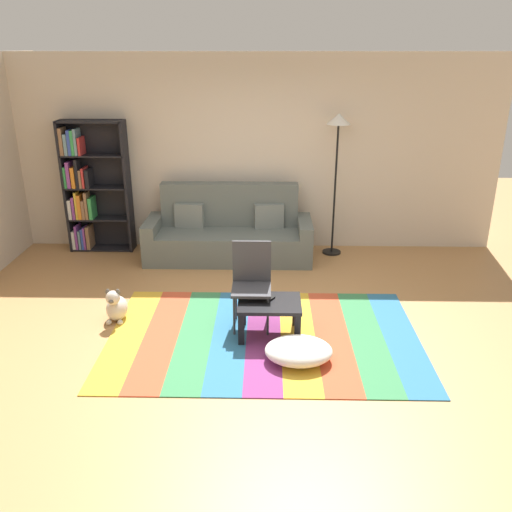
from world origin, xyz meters
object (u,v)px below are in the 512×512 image
at_px(bookshelf, 89,189).
at_px(pouf, 299,351).
at_px(folding_chair, 252,277).
at_px(couch, 229,234).
at_px(dog, 116,307).
at_px(standing_lamp, 338,138).
at_px(tv_remote, 269,299).
at_px(coffee_table, 269,308).

height_order(bookshelf, pouf, bookshelf).
bearing_deg(bookshelf, folding_chair, -43.47).
bearing_deg(folding_chair, pouf, 1.49).
height_order(couch, dog, couch).
height_order(standing_lamp, folding_chair, standing_lamp).
bearing_deg(couch, standing_lamp, 7.31).
bearing_deg(standing_lamp, folding_chair, -117.02).
bearing_deg(couch, tv_remote, -75.45).
distance_m(dog, folding_chair, 1.50).
bearing_deg(coffee_table, standing_lamp, 69.17).
height_order(bookshelf, standing_lamp, standing_lamp).
distance_m(couch, tv_remote, 2.21).
height_order(pouf, folding_chair, folding_chair).
xyz_separation_m(coffee_table, standing_lamp, (0.90, 2.36, 1.32)).
distance_m(bookshelf, tv_remote, 3.54).
xyz_separation_m(coffee_table, pouf, (0.27, -0.49, -0.19)).
bearing_deg(tv_remote, bookshelf, 169.79).
xyz_separation_m(coffee_table, dog, (-1.64, 0.28, -0.14)).
bearing_deg(tv_remote, dog, -155.03).
relative_size(tv_remote, folding_chair, 0.17).
bearing_deg(coffee_table, folding_chair, 128.52).
xyz_separation_m(coffee_table, folding_chair, (-0.19, 0.23, 0.23)).
bearing_deg(coffee_table, dog, 170.33).
height_order(couch, bookshelf, bookshelf).
xyz_separation_m(tv_remote, folding_chair, (-0.19, 0.20, 0.15)).
bearing_deg(tv_remote, couch, 138.12).
height_order(couch, standing_lamp, standing_lamp).
bearing_deg(pouf, bookshelf, 133.57).
relative_size(couch, coffee_table, 3.58).
distance_m(tv_remote, folding_chair, 0.31).
relative_size(pouf, standing_lamp, 0.33).
xyz_separation_m(coffee_table, tv_remote, (-0.00, 0.03, 0.08)).
bearing_deg(pouf, dog, 158.05).
distance_m(pouf, tv_remote, 0.65).
relative_size(coffee_table, pouf, 1.00).
relative_size(coffee_table, folding_chair, 0.70).
bearing_deg(bookshelf, coffee_table, -44.15).
relative_size(bookshelf, tv_remote, 12.25).
xyz_separation_m(couch, tv_remote, (0.56, -2.14, 0.05)).
bearing_deg(bookshelf, pouf, -46.43).
xyz_separation_m(bookshelf, folding_chair, (2.34, -2.22, -0.36)).
xyz_separation_m(standing_lamp, folding_chair, (-1.08, -2.12, -1.09)).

